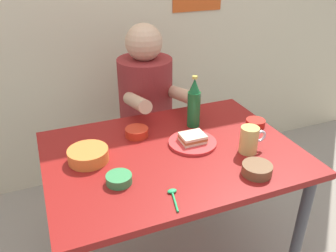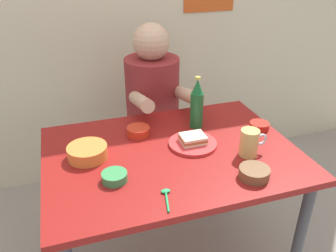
{
  "view_description": "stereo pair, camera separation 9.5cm",
  "coord_description": "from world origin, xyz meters",
  "px_view_note": "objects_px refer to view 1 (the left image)",
  "views": [
    {
      "loc": [
        -0.5,
        -1.19,
        1.55
      ],
      "look_at": [
        0.0,
        0.05,
        0.84
      ],
      "focal_mm": 36.9,
      "sensor_mm": 36.0,
      "label": 1
    },
    {
      "loc": [
        -0.41,
        -1.23,
        1.55
      ],
      "look_at": [
        0.0,
        0.05,
        0.84
      ],
      "focal_mm": 36.9,
      "sensor_mm": 36.0,
      "label": 2
    }
  ],
  "objects_px": {
    "beer_bottle": "(194,104)",
    "plate_orange": "(192,143)",
    "sauce_bowl_chili": "(137,132)",
    "stool": "(147,151)",
    "sandwich": "(193,138)",
    "beer_mug": "(249,140)",
    "dining_table": "(172,168)",
    "person_seated": "(146,93)"
  },
  "relations": [
    {
      "from": "sauce_bowl_chili",
      "to": "plate_orange",
      "type": "bearing_deg",
      "value": -37.93
    },
    {
      "from": "dining_table",
      "to": "sandwich",
      "type": "bearing_deg",
      "value": 10.88
    },
    {
      "from": "person_seated",
      "to": "sandwich",
      "type": "distance_m",
      "value": 0.6
    },
    {
      "from": "stool",
      "to": "person_seated",
      "type": "relative_size",
      "value": 0.63
    },
    {
      "from": "beer_bottle",
      "to": "plate_orange",
      "type": "bearing_deg",
      "value": -116.66
    },
    {
      "from": "beer_mug",
      "to": "sauce_bowl_chili",
      "type": "distance_m",
      "value": 0.52
    },
    {
      "from": "stool",
      "to": "person_seated",
      "type": "height_order",
      "value": "person_seated"
    },
    {
      "from": "sandwich",
      "to": "sauce_bowl_chili",
      "type": "height_order",
      "value": "sandwich"
    },
    {
      "from": "plate_orange",
      "to": "sandwich",
      "type": "bearing_deg",
      "value": 90.0
    },
    {
      "from": "sauce_bowl_chili",
      "to": "person_seated",
      "type": "bearing_deg",
      "value": 65.86
    },
    {
      "from": "plate_orange",
      "to": "beer_mug",
      "type": "height_order",
      "value": "beer_mug"
    },
    {
      "from": "sandwich",
      "to": "beer_bottle",
      "type": "bearing_deg",
      "value": 63.34
    },
    {
      "from": "person_seated",
      "to": "plate_orange",
      "type": "height_order",
      "value": "person_seated"
    },
    {
      "from": "dining_table",
      "to": "stool",
      "type": "distance_m",
      "value": 0.7
    },
    {
      "from": "dining_table",
      "to": "stool",
      "type": "relative_size",
      "value": 2.44
    },
    {
      "from": "stool",
      "to": "beer_mug",
      "type": "height_order",
      "value": "beer_mug"
    },
    {
      "from": "beer_mug",
      "to": "beer_bottle",
      "type": "xyz_separation_m",
      "value": [
        -0.12,
        0.31,
        0.06
      ]
    },
    {
      "from": "plate_orange",
      "to": "beer_bottle",
      "type": "height_order",
      "value": "beer_bottle"
    },
    {
      "from": "person_seated",
      "to": "sauce_bowl_chili",
      "type": "relative_size",
      "value": 6.54
    },
    {
      "from": "beer_bottle",
      "to": "sauce_bowl_chili",
      "type": "height_order",
      "value": "beer_bottle"
    },
    {
      "from": "person_seated",
      "to": "plate_orange",
      "type": "distance_m",
      "value": 0.6
    },
    {
      "from": "beer_bottle",
      "to": "sandwich",
      "type": "bearing_deg",
      "value": -116.66
    },
    {
      "from": "plate_orange",
      "to": "sauce_bowl_chili",
      "type": "height_order",
      "value": "sauce_bowl_chili"
    },
    {
      "from": "stool",
      "to": "sandwich",
      "type": "xyz_separation_m",
      "value": [
        0.02,
        -0.61,
        0.42
      ]
    },
    {
      "from": "sandwich",
      "to": "beer_mug",
      "type": "relative_size",
      "value": 0.87
    },
    {
      "from": "stool",
      "to": "plate_orange",
      "type": "distance_m",
      "value": 0.73
    },
    {
      "from": "person_seated",
      "to": "dining_table",
      "type": "bearing_deg",
      "value": -98.18
    },
    {
      "from": "beer_bottle",
      "to": "stool",
      "type": "bearing_deg",
      "value": 102.74
    },
    {
      "from": "plate_orange",
      "to": "beer_mug",
      "type": "bearing_deg",
      "value": -36.96
    },
    {
      "from": "stool",
      "to": "sandwich",
      "type": "relative_size",
      "value": 4.09
    },
    {
      "from": "plate_orange",
      "to": "sauce_bowl_chili",
      "type": "xyz_separation_m",
      "value": [
        -0.21,
        0.17,
        0.02
      ]
    },
    {
      "from": "beer_bottle",
      "to": "dining_table",
      "type": "bearing_deg",
      "value": -136.09
    },
    {
      "from": "stool",
      "to": "dining_table",
      "type": "bearing_deg",
      "value": -98.03
    },
    {
      "from": "person_seated",
      "to": "beer_bottle",
      "type": "relative_size",
      "value": 2.75
    },
    {
      "from": "plate_orange",
      "to": "beer_mug",
      "type": "distance_m",
      "value": 0.26
    },
    {
      "from": "stool",
      "to": "plate_orange",
      "type": "bearing_deg",
      "value": -88.14
    },
    {
      "from": "stool",
      "to": "sauce_bowl_chili",
      "type": "bearing_deg",
      "value": -113.6
    },
    {
      "from": "sauce_bowl_chili",
      "to": "dining_table",
      "type": "bearing_deg",
      "value": -60.8
    },
    {
      "from": "person_seated",
      "to": "sandwich",
      "type": "relative_size",
      "value": 6.54
    },
    {
      "from": "stool",
      "to": "plate_orange",
      "type": "relative_size",
      "value": 2.05
    },
    {
      "from": "plate_orange",
      "to": "sauce_bowl_chili",
      "type": "relative_size",
      "value": 2.0
    },
    {
      "from": "plate_orange",
      "to": "sandwich",
      "type": "distance_m",
      "value": 0.02
    }
  ]
}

